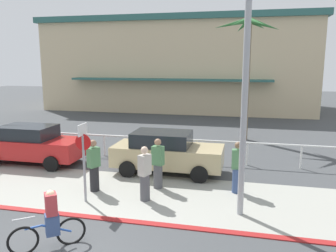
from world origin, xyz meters
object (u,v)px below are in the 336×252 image
at_px(car_red_1, 32,144).
at_px(pedestrian_1, 237,169).
at_px(palm_tree_2, 247,50).
at_px(cyclist_blue_0, 50,221).
at_px(pedestrian_3, 145,176).
at_px(stop_sign_bike_lane, 84,152).
at_px(pedestrian_0, 158,165).
at_px(car_tan_2, 167,152).
at_px(pedestrian_2, 94,167).
at_px(streetlight_curb, 246,69).

relative_size(car_red_1, pedestrian_1, 2.43).
relative_size(palm_tree_2, cyclist_blue_0, 4.57).
bearing_deg(pedestrian_3, pedestrian_1, 25.16).
distance_m(stop_sign_bike_lane, pedestrian_0, 2.73).
height_order(car_red_1, car_tan_2, same).
height_order(pedestrian_0, pedestrian_2, pedestrian_2).
relative_size(cyclist_blue_0, pedestrian_1, 0.83).
height_order(streetlight_curb, pedestrian_3, streetlight_curb).
height_order(streetlight_curb, pedestrian_2, streetlight_curb).
bearing_deg(pedestrian_0, pedestrian_3, -96.43).
bearing_deg(pedestrian_2, pedestrian_0, 20.20).
bearing_deg(streetlight_curb, car_red_1, 159.06).
bearing_deg(streetlight_curb, pedestrian_1, 94.63).
bearing_deg(pedestrian_1, palm_tree_2, 89.17).
distance_m(cyclist_blue_0, pedestrian_2, 3.73).
distance_m(pedestrian_0, pedestrian_2, 2.22).
distance_m(streetlight_curb, pedestrian_3, 4.62).
distance_m(streetlight_curb, palm_tree_2, 10.46).
height_order(streetlight_curb, cyclist_blue_0, streetlight_curb).
distance_m(streetlight_curb, pedestrian_2, 6.13).
relative_size(streetlight_curb, car_red_1, 1.70).
xyz_separation_m(stop_sign_bike_lane, pedestrian_3, (1.84, 0.54, -0.83)).
bearing_deg(pedestrian_0, cyclist_blue_0, -108.66).
relative_size(car_red_1, pedestrian_3, 2.42).
distance_m(streetlight_curb, pedestrian_0, 4.82).
distance_m(pedestrian_0, pedestrian_1, 2.76).
bearing_deg(palm_tree_2, pedestrian_2, -117.67).
relative_size(palm_tree_2, pedestrian_0, 3.77).
relative_size(stop_sign_bike_lane, pedestrian_3, 1.41).
height_order(car_tan_2, pedestrian_3, pedestrian_3).
bearing_deg(cyclist_blue_0, stop_sign_bike_lane, 99.59).
distance_m(palm_tree_2, pedestrian_2, 11.47).
bearing_deg(pedestrian_2, cyclist_blue_0, -81.03).
height_order(streetlight_curb, pedestrian_1, streetlight_curb).
distance_m(cyclist_blue_0, pedestrian_1, 6.30).
bearing_deg(cyclist_blue_0, palm_tree_2, 71.57).
height_order(stop_sign_bike_lane, palm_tree_2, palm_tree_2).
distance_m(car_tan_2, pedestrian_2, 3.22).
xyz_separation_m(pedestrian_1, pedestrian_2, (-4.83, -0.96, 0.02)).
bearing_deg(car_tan_2, pedestrian_2, -127.78).
bearing_deg(pedestrian_1, pedestrian_0, -176.04).
height_order(car_red_1, pedestrian_3, pedestrian_3).
relative_size(palm_tree_2, pedestrian_1, 3.79).
bearing_deg(cyclist_blue_0, car_red_1, 127.25).
bearing_deg(car_tan_2, pedestrian_0, -86.50).
height_order(car_tan_2, pedestrian_1, pedestrian_1).
bearing_deg(pedestrian_2, car_tan_2, 52.22).
bearing_deg(pedestrian_0, stop_sign_bike_lane, -139.18).
height_order(car_tan_2, pedestrian_2, pedestrian_2).
bearing_deg(stop_sign_bike_lane, pedestrian_0, 40.82).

